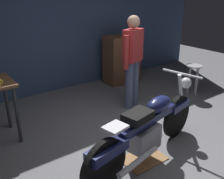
{
  "coord_description": "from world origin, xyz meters",
  "views": [
    {
      "loc": [
        -2.22,
        -2.24,
        2.09
      ],
      "look_at": [
        -0.06,
        0.7,
        0.65
      ],
      "focal_mm": 41.21,
      "sensor_mm": 36.0,
      "label": 1
    }
  ],
  "objects_px": {
    "person_standing": "(133,58)",
    "shop_stool": "(194,72)",
    "motorcycle": "(148,128)",
    "wooden_dresser": "(122,59)"
  },
  "relations": [
    {
      "from": "motorcycle",
      "to": "shop_stool",
      "type": "distance_m",
      "value": 2.48
    },
    {
      "from": "motorcycle",
      "to": "person_standing",
      "type": "xyz_separation_m",
      "value": [
        0.89,
        1.36,
        0.48
      ]
    },
    {
      "from": "wooden_dresser",
      "to": "person_standing",
      "type": "bearing_deg",
      "value": -120.32
    },
    {
      "from": "wooden_dresser",
      "to": "shop_stool",
      "type": "bearing_deg",
      "value": -65.4
    },
    {
      "from": "person_standing",
      "to": "wooden_dresser",
      "type": "relative_size",
      "value": 1.52
    },
    {
      "from": "person_standing",
      "to": "shop_stool",
      "type": "relative_size",
      "value": 2.61
    },
    {
      "from": "person_standing",
      "to": "motorcycle",
      "type": "bearing_deg",
      "value": 35.4
    },
    {
      "from": "person_standing",
      "to": "shop_stool",
      "type": "xyz_separation_m",
      "value": [
        1.37,
        -0.33,
        -0.43
      ]
    },
    {
      "from": "motorcycle",
      "to": "person_standing",
      "type": "bearing_deg",
      "value": 45.39
    },
    {
      "from": "motorcycle",
      "to": "person_standing",
      "type": "distance_m",
      "value": 1.69
    }
  ]
}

